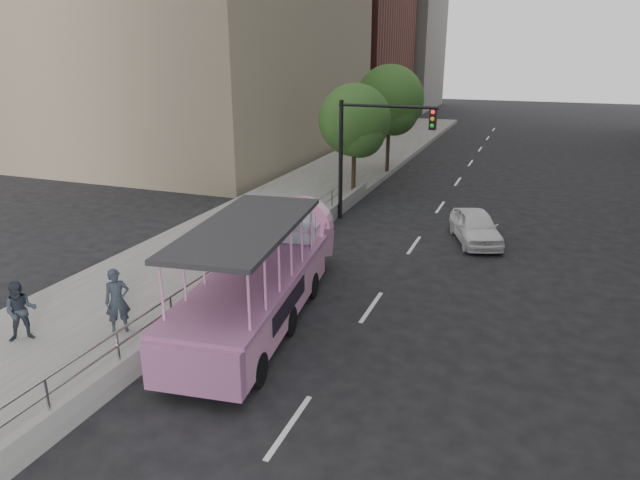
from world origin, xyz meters
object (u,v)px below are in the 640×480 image
(duck_boat, at_px, (265,277))
(street_tree_near, at_px, (356,123))
(traffic_signal, at_px, (368,142))
(street_tree_far, at_px, (391,103))
(pedestrian_mid, at_px, (21,311))
(car, at_px, (476,226))
(parking_sign, at_px, (257,241))
(pedestrian_near, at_px, (117,301))

(duck_boat, height_order, street_tree_near, street_tree_near)
(traffic_signal, relative_size, street_tree_near, 0.91)
(duck_boat, bearing_deg, street_tree_far, 94.09)
(duck_boat, relative_size, pedestrian_mid, 6.04)
(car, relative_size, parking_sign, 1.39)
(parking_sign, distance_m, traffic_signal, 8.95)
(pedestrian_mid, bearing_deg, traffic_signal, 30.30)
(pedestrian_near, relative_size, street_tree_near, 0.30)
(car, xyz_separation_m, parking_sign, (-5.75, -7.47, 1.05))
(traffic_signal, bearing_deg, street_tree_near, 114.98)
(pedestrian_mid, height_order, street_tree_near, street_tree_near)
(traffic_signal, bearing_deg, pedestrian_near, -102.28)
(duck_boat, distance_m, street_tree_far, 19.74)
(car, bearing_deg, traffic_signal, 145.30)
(street_tree_near, bearing_deg, pedestrian_near, -94.20)
(parking_sign, bearing_deg, street_tree_far, 91.56)
(pedestrian_near, relative_size, street_tree_far, 0.26)
(duck_boat, xyz_separation_m, parking_sign, (-0.90, 1.30, 0.56))
(duck_boat, height_order, street_tree_far, street_tree_far)
(car, distance_m, street_tree_near, 8.57)
(pedestrian_near, bearing_deg, car, 11.08)
(traffic_signal, height_order, street_tree_near, street_tree_near)
(car, xyz_separation_m, pedestrian_near, (-7.64, -11.57, 0.52))
(car, relative_size, pedestrian_near, 2.18)
(parking_sign, height_order, traffic_signal, traffic_signal)
(duck_boat, distance_m, car, 10.03)
(parking_sign, relative_size, street_tree_far, 0.42)
(parking_sign, xyz_separation_m, street_tree_far, (-0.49, 18.14, 2.62))
(pedestrian_mid, distance_m, parking_sign, 6.58)
(car, distance_m, traffic_signal, 5.77)
(duck_boat, distance_m, street_tree_near, 13.79)
(duck_boat, xyz_separation_m, traffic_signal, (0.01, 10.01, 2.37))
(traffic_signal, relative_size, street_tree_far, 0.81)
(car, distance_m, street_tree_far, 12.90)
(pedestrian_mid, bearing_deg, pedestrian_near, -9.09)
(traffic_signal, xyz_separation_m, street_tree_far, (-1.40, 9.43, 0.81))
(pedestrian_near, height_order, street_tree_far, street_tree_far)
(pedestrian_near, bearing_deg, street_tree_far, 40.92)
(pedestrian_mid, relative_size, parking_sign, 0.58)
(traffic_signal, bearing_deg, pedestrian_mid, -108.66)
(parking_sign, bearing_deg, car, 52.41)
(duck_boat, distance_m, parking_sign, 1.67)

